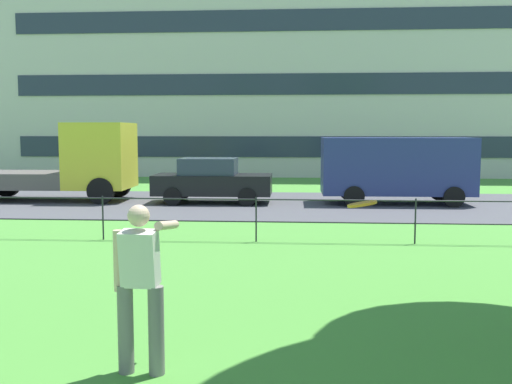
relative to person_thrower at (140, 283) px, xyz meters
name	(u,v)px	position (x,y,z in m)	size (l,w,h in m)	color
street_strip	(271,204)	(0.63, 14.14, -0.93)	(80.00, 7.86, 0.01)	#4C4C51
park_fence	(256,212)	(0.63, 7.29, -0.27)	(34.86, 0.04, 1.00)	#232328
person_thrower	(140,283)	(0.00, 0.00, 0.00)	(0.55, 0.76, 1.73)	slate
frisbee	(362,204)	(2.16, -0.30, 0.85)	(0.33, 0.33, 0.07)	orange
flatbed_truck_left	(60,166)	(-6.91, 14.75, 0.28)	(7.36, 2.59, 2.75)	yellow
car_black_right	(212,180)	(-1.40, 14.36, -0.16)	(4.02, 1.84, 1.54)	black
panel_van_far_right	(397,166)	(4.88, 14.64, 0.34)	(5.02, 2.15, 2.24)	navy
apartment_building_background	(290,34)	(0.93, 31.37, 7.46)	(34.94, 11.40, 16.77)	beige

